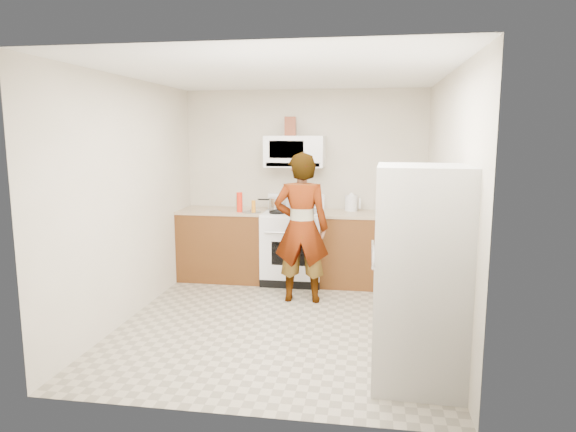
% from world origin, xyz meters
% --- Properties ---
extents(floor, '(3.60, 3.60, 0.00)m').
position_xyz_m(floor, '(0.00, 0.00, 0.00)').
color(floor, gray).
rests_on(floor, ground).
extents(back_wall, '(3.20, 0.02, 2.50)m').
position_xyz_m(back_wall, '(0.00, 1.79, 1.25)').
color(back_wall, beige).
rests_on(back_wall, floor).
extents(right_wall, '(0.02, 3.60, 2.50)m').
position_xyz_m(right_wall, '(1.59, 0.00, 1.25)').
color(right_wall, beige).
rests_on(right_wall, floor).
extents(cabinet_left, '(1.12, 0.62, 0.90)m').
position_xyz_m(cabinet_left, '(-1.04, 1.49, 0.45)').
color(cabinet_left, brown).
rests_on(cabinet_left, floor).
extents(counter_left, '(1.14, 0.64, 0.03)m').
position_xyz_m(counter_left, '(-1.04, 1.49, 0.92)').
color(counter_left, tan).
rests_on(counter_left, cabinet_left).
extents(cabinet_right, '(0.80, 0.62, 0.90)m').
position_xyz_m(cabinet_right, '(0.68, 1.49, 0.45)').
color(cabinet_right, brown).
rests_on(cabinet_right, floor).
extents(counter_right, '(0.82, 0.64, 0.03)m').
position_xyz_m(counter_right, '(0.68, 1.49, 0.92)').
color(counter_right, tan).
rests_on(counter_right, cabinet_right).
extents(gas_range, '(0.76, 0.65, 1.13)m').
position_xyz_m(gas_range, '(-0.10, 1.48, 0.49)').
color(gas_range, white).
rests_on(gas_range, floor).
extents(microwave, '(0.76, 0.38, 0.40)m').
position_xyz_m(microwave, '(-0.10, 1.61, 1.70)').
color(microwave, white).
rests_on(microwave, back_wall).
extents(person, '(0.65, 0.45, 1.73)m').
position_xyz_m(person, '(0.11, 0.73, 0.86)').
color(person, tan).
rests_on(person, floor).
extents(fridge, '(0.72, 0.72, 1.70)m').
position_xyz_m(fridge, '(1.28, -1.09, 0.85)').
color(fridge, silver).
rests_on(fridge, floor).
extents(kettle, '(0.17, 0.17, 0.20)m').
position_xyz_m(kettle, '(0.64, 1.66, 1.03)').
color(kettle, silver).
rests_on(kettle, counter_right).
extents(jug, '(0.15, 0.15, 0.24)m').
position_xyz_m(jug, '(-0.15, 1.55, 2.02)').
color(jug, '#612917').
rests_on(jug, microwave).
extents(saucepan, '(0.33, 0.33, 0.14)m').
position_xyz_m(saucepan, '(-0.32, 1.60, 1.02)').
color(saucepan, silver).
rests_on(saucepan, gas_range).
extents(tray, '(0.27, 0.19, 0.05)m').
position_xyz_m(tray, '(0.10, 1.41, 0.96)').
color(tray, white).
rests_on(tray, gas_range).
extents(bottle_spray, '(0.10, 0.10, 0.25)m').
position_xyz_m(bottle_spray, '(-0.77, 1.32, 1.06)').
color(bottle_spray, red).
rests_on(bottle_spray, counter_left).
extents(bottle_hot_sauce, '(0.07, 0.07, 0.16)m').
position_xyz_m(bottle_hot_sauce, '(-0.58, 1.28, 1.01)').
color(bottle_hot_sauce, orange).
rests_on(bottle_hot_sauce, counter_left).
extents(bottle_green_cap, '(0.07, 0.07, 0.20)m').
position_xyz_m(bottle_green_cap, '(-0.79, 1.37, 1.03)').
color(bottle_green_cap, '#188939').
rests_on(bottle_green_cap, counter_left).
extents(pot_lid, '(0.30, 0.30, 0.01)m').
position_xyz_m(pot_lid, '(-0.61, 1.31, 0.94)').
color(pot_lid, white).
rests_on(pot_lid, counter_left).
extents(broom, '(0.27, 0.13, 1.23)m').
position_xyz_m(broom, '(1.59, 1.15, 0.62)').
color(broom, silver).
rests_on(broom, floor).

